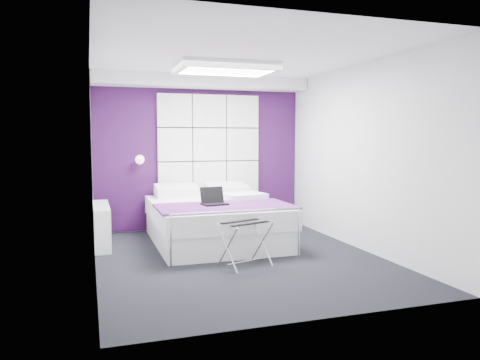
{
  "coord_description": "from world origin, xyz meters",
  "views": [
    {
      "loc": [
        -1.84,
        -5.74,
        1.58
      ],
      "look_at": [
        0.13,
        0.35,
        1.0
      ],
      "focal_mm": 35.0,
      "sensor_mm": 36.0,
      "label": 1
    }
  ],
  "objects_px": {
    "nightstand": "(167,202)",
    "luggage_rack": "(245,244)",
    "wall_lamp": "(140,159)",
    "radiator": "(102,225)",
    "laptop": "(214,200)",
    "bed": "(214,220)"
  },
  "relations": [
    {
      "from": "bed",
      "to": "laptop",
      "type": "height_order",
      "value": "laptop"
    },
    {
      "from": "radiator",
      "to": "nightstand",
      "type": "height_order",
      "value": "radiator"
    },
    {
      "from": "luggage_rack",
      "to": "wall_lamp",
      "type": "bearing_deg",
      "value": 93.56
    },
    {
      "from": "radiator",
      "to": "luggage_rack",
      "type": "relative_size",
      "value": 2.15
    },
    {
      "from": "nightstand",
      "to": "wall_lamp",
      "type": "bearing_deg",
      "value": 174.69
    },
    {
      "from": "bed",
      "to": "nightstand",
      "type": "distance_m",
      "value": 1.16
    },
    {
      "from": "radiator",
      "to": "bed",
      "type": "height_order",
      "value": "bed"
    },
    {
      "from": "radiator",
      "to": "bed",
      "type": "distance_m",
      "value": 1.65
    },
    {
      "from": "luggage_rack",
      "to": "laptop",
      "type": "relative_size",
      "value": 1.62
    },
    {
      "from": "wall_lamp",
      "to": "radiator",
      "type": "height_order",
      "value": "wall_lamp"
    },
    {
      "from": "laptop",
      "to": "bed",
      "type": "bearing_deg",
      "value": 65.29
    },
    {
      "from": "nightstand",
      "to": "luggage_rack",
      "type": "bearing_deg",
      "value": -76.62
    },
    {
      "from": "radiator",
      "to": "laptop",
      "type": "bearing_deg",
      "value": -25.88
    },
    {
      "from": "wall_lamp",
      "to": "radiator",
      "type": "distance_m",
      "value": 1.35
    },
    {
      "from": "bed",
      "to": "luggage_rack",
      "type": "xyz_separation_m",
      "value": [
        0.02,
        -1.41,
        -0.06
      ]
    },
    {
      "from": "bed",
      "to": "laptop",
      "type": "relative_size",
      "value": 6.57
    },
    {
      "from": "nightstand",
      "to": "luggage_rack",
      "type": "height_order",
      "value": "luggage_rack"
    },
    {
      "from": "wall_lamp",
      "to": "bed",
      "type": "distance_m",
      "value": 1.69
    },
    {
      "from": "nightstand",
      "to": "laptop",
      "type": "distance_m",
      "value": 1.52
    },
    {
      "from": "wall_lamp",
      "to": "bed",
      "type": "relative_size",
      "value": 0.07
    },
    {
      "from": "laptop",
      "to": "wall_lamp",
      "type": "bearing_deg",
      "value": 111.18
    },
    {
      "from": "laptop",
      "to": "luggage_rack",
      "type": "bearing_deg",
      "value": -90.47
    }
  ]
}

